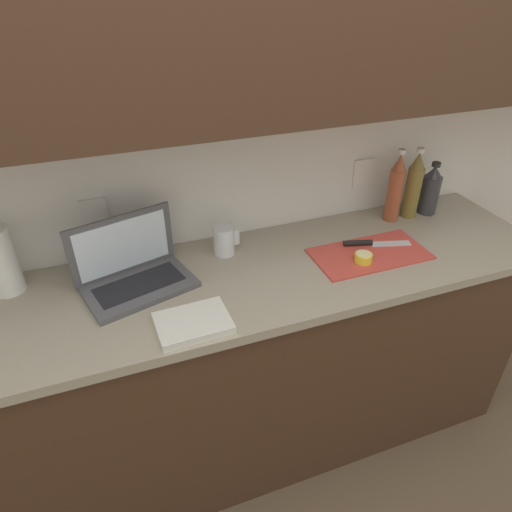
# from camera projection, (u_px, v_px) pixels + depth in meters

# --- Properties ---
(ground_plane) EXTENTS (12.00, 12.00, 0.00)m
(ground_plane) POSITION_uv_depth(u_px,v_px,m) (230.00, 444.00, 2.07)
(ground_plane) COLOR brown
(ground_plane) RESTS_ON ground
(wall_back) EXTENTS (5.20, 0.38, 2.60)m
(wall_back) POSITION_uv_depth(u_px,v_px,m) (192.00, 73.00, 1.40)
(wall_back) COLOR white
(wall_back) RESTS_ON ground_plane
(counter_unit) EXTENTS (2.51, 0.58, 0.92)m
(counter_unit) POSITION_uv_depth(u_px,v_px,m) (221.00, 373.00, 1.82)
(counter_unit) COLOR #472D1E
(counter_unit) RESTS_ON ground_plane
(laptop) EXTENTS (0.40, 0.30, 0.23)m
(laptop) POSITION_uv_depth(u_px,v_px,m) (133.00, 270.00, 1.53)
(laptop) COLOR #515156
(laptop) RESTS_ON counter_unit
(cutting_board) EXTENTS (0.43, 0.22, 0.01)m
(cutting_board) POSITION_uv_depth(u_px,v_px,m) (370.00, 254.00, 1.71)
(cutting_board) COLOR #D1473D
(cutting_board) RESTS_ON counter_unit
(knife) EXTENTS (0.26, 0.10, 0.02)m
(knife) POSITION_uv_depth(u_px,v_px,m) (366.00, 243.00, 1.75)
(knife) COLOR silver
(knife) RESTS_ON cutting_board
(lemon_half_cut) EXTENTS (0.06, 0.06, 0.03)m
(lemon_half_cut) POSITION_uv_depth(u_px,v_px,m) (363.00, 258.00, 1.65)
(lemon_half_cut) COLOR yellow
(lemon_half_cut) RESTS_ON cutting_board
(bottle_green_soda) EXTENTS (0.06, 0.06, 0.31)m
(bottle_green_soda) POSITION_uv_depth(u_px,v_px,m) (395.00, 188.00, 1.87)
(bottle_green_soda) COLOR #A34C2D
(bottle_green_soda) RESTS_ON counter_unit
(bottle_oil_tall) EXTENTS (0.07, 0.07, 0.30)m
(bottle_oil_tall) POSITION_uv_depth(u_px,v_px,m) (413.00, 186.00, 1.90)
(bottle_oil_tall) COLOR olive
(bottle_oil_tall) RESTS_ON counter_unit
(bottle_water_clear) EXTENTS (0.08, 0.08, 0.23)m
(bottle_water_clear) POSITION_uv_depth(u_px,v_px,m) (430.00, 190.00, 1.94)
(bottle_water_clear) COLOR #333338
(bottle_water_clear) RESTS_ON counter_unit
(measuring_cup) EXTENTS (0.10, 0.08, 0.11)m
(measuring_cup) POSITION_uv_depth(u_px,v_px,m) (224.00, 240.00, 1.69)
(measuring_cup) COLOR silver
(measuring_cup) RESTS_ON counter_unit
(paper_towel_roll) EXTENTS (0.10, 0.10, 0.23)m
(paper_towel_roll) POSITION_uv_depth(u_px,v_px,m) (0.00, 261.00, 1.46)
(paper_towel_roll) COLOR white
(paper_towel_roll) RESTS_ON counter_unit
(dish_towel) EXTENTS (0.23, 0.17, 0.02)m
(dish_towel) POSITION_uv_depth(u_px,v_px,m) (193.00, 323.00, 1.37)
(dish_towel) COLOR silver
(dish_towel) RESTS_ON counter_unit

